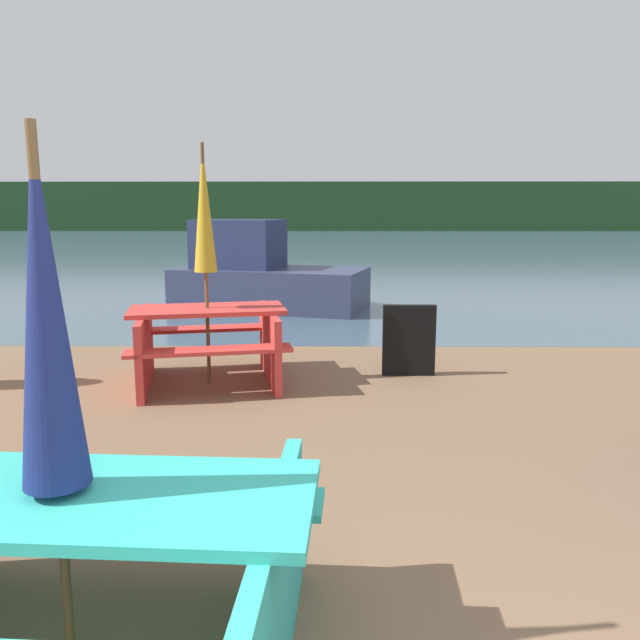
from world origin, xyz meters
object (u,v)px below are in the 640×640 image
object	(u,v)px
boat	(262,276)
signboard	(409,340)
umbrella_navy	(45,314)
umbrella_gold	(204,211)
picnic_table_teal	(65,563)
picnic_table_red	(208,338)

from	to	relation	value
boat	signboard	size ratio (longest dim) A/B	4.77
umbrella_navy	umbrella_gold	bearing A→B (deg)	93.23
picnic_table_teal	boat	world-z (taller)	boat
picnic_table_red	umbrella_navy	xyz separation A→B (m)	(0.23, -4.03, 0.92)
picnic_table_red	signboard	world-z (taller)	picnic_table_red
picnic_table_red	umbrella_gold	bearing A→B (deg)	0.00
picnic_table_teal	signboard	xyz separation A→B (m)	(1.83, 4.32, -0.07)
picnic_table_teal	umbrella_navy	world-z (taller)	umbrella_navy
picnic_table_teal	picnic_table_red	xyz separation A→B (m)	(-0.23, 4.03, 0.01)
umbrella_navy	signboard	xyz separation A→B (m)	(1.83, 4.32, -1.00)
umbrella_navy	boat	distance (m)	8.94
umbrella_navy	signboard	size ratio (longest dim) A/B	2.69
boat	signboard	world-z (taller)	boat
picnic_table_teal	umbrella_navy	size ratio (longest dim) A/B	0.94
picnic_table_red	signboard	distance (m)	2.08
umbrella_gold	boat	world-z (taller)	umbrella_gold
picnic_table_teal	umbrella_gold	world-z (taller)	umbrella_gold
picnic_table_teal	umbrella_navy	distance (m)	0.93
signboard	picnic_table_teal	bearing A→B (deg)	-112.91
umbrella_navy	signboard	distance (m)	4.80
signboard	umbrella_navy	bearing A→B (deg)	-112.91
picnic_table_teal	signboard	size ratio (longest dim) A/B	2.54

